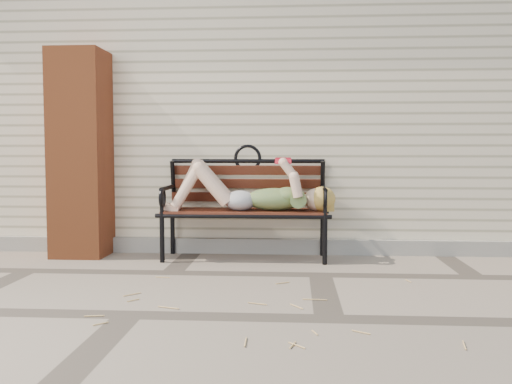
{
  "coord_description": "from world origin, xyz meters",
  "views": [
    {
      "loc": [
        -0.22,
        -4.69,
        1.02
      ],
      "look_at": [
        -0.57,
        0.45,
        0.66
      ],
      "focal_mm": 40.0,
      "sensor_mm": 36.0,
      "label": 1
    }
  ],
  "objects": [
    {
      "name": "reading_woman",
      "position": [
        -0.67,
        0.64,
        0.65
      ],
      "size": [
        1.6,
        0.36,
        0.5
      ],
      "color": "#0B464E",
      "rests_on": "ground"
    },
    {
      "name": "straw_scatter",
      "position": [
        -0.44,
        -0.91,
        0.01
      ],
      "size": [
        3.02,
        1.68,
        0.01
      ],
      "color": "tan",
      "rests_on": "ground"
    },
    {
      "name": "brick_pillar",
      "position": [
        -2.3,
        0.75,
        1.0
      ],
      "size": [
        0.5,
        0.5,
        2.0
      ],
      "primitive_type": "cube",
      "color": "#9C4923",
      "rests_on": "ground"
    },
    {
      "name": "ground",
      "position": [
        0.0,
        0.0,
        0.0
      ],
      "size": [
        80.0,
        80.0,
        0.0
      ],
      "primitive_type": "plane",
      "color": "gray",
      "rests_on": "ground"
    },
    {
      "name": "house_wall",
      "position": [
        0.0,
        3.0,
        1.5
      ],
      "size": [
        8.0,
        4.0,
        3.0
      ],
      "primitive_type": "cube",
      "color": "beige",
      "rests_on": "ground"
    },
    {
      "name": "foundation_strip",
      "position": [
        0.0,
        0.97,
        0.07
      ],
      "size": [
        8.0,
        0.1,
        0.15
      ],
      "primitive_type": "cube",
      "color": "#9D988E",
      "rests_on": "ground"
    },
    {
      "name": "garden_bench",
      "position": [
        -0.69,
        0.78,
        0.61
      ],
      "size": [
        1.69,
        0.67,
        1.1
      ],
      "color": "black",
      "rests_on": "ground"
    }
  ]
}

